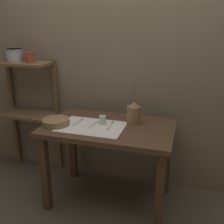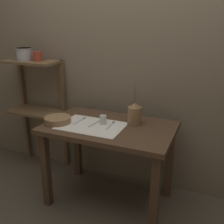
# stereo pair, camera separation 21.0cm
# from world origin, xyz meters

# --- Properties ---
(ground_plane) EXTENTS (12.00, 12.00, 0.00)m
(ground_plane) POSITION_xyz_m (0.00, 0.00, 0.00)
(ground_plane) COLOR brown
(stone_wall_back) EXTENTS (7.00, 0.06, 2.40)m
(stone_wall_back) POSITION_xyz_m (0.00, 0.44, 1.20)
(stone_wall_back) COLOR #7A6B56
(stone_wall_back) RESTS_ON ground_plane
(wooden_table) EXTENTS (1.06, 0.65, 0.72)m
(wooden_table) POSITION_xyz_m (0.00, 0.00, 0.61)
(wooden_table) COLOR #4C3523
(wooden_table) RESTS_ON ground_plane
(wooden_shelf_unit) EXTENTS (0.56, 0.29, 1.17)m
(wooden_shelf_unit) POSITION_xyz_m (-0.94, 0.28, 0.81)
(wooden_shelf_unit) COLOR brown
(wooden_shelf_unit) RESTS_ON ground_plane
(linen_cloth) EXTENTS (0.53, 0.36, 0.00)m
(linen_cloth) POSITION_xyz_m (-0.13, -0.06, 0.72)
(linen_cloth) COLOR white
(linen_cloth) RESTS_ON wooden_table
(pitcher_with_flowers) EXTENTS (0.11, 0.11, 0.37)m
(pitcher_with_flowers) POSITION_xyz_m (0.18, 0.11, 0.81)
(pitcher_with_flowers) COLOR olive
(pitcher_with_flowers) RESTS_ON wooden_table
(wooden_bowl) EXTENTS (0.22, 0.22, 0.05)m
(wooden_bowl) POSITION_xyz_m (-0.42, -0.11, 0.75)
(wooden_bowl) COLOR #8E6B47
(wooden_bowl) RESTS_ON wooden_table
(glass_tumbler_near) EXTENTS (0.06, 0.06, 0.07)m
(glass_tumbler_near) POSITION_xyz_m (-0.06, 0.01, 0.76)
(glass_tumbler_near) COLOR silver
(glass_tumbler_near) RESTS_ON wooden_table
(spoon_inner) EXTENTS (0.03, 0.18, 0.02)m
(spoon_inner) POSITION_xyz_m (-0.26, 0.03, 0.73)
(spoon_inner) COLOR #A8A8AD
(spoon_inner) RESTS_ON wooden_table
(fork_inner) EXTENTS (0.03, 0.17, 0.00)m
(fork_inner) POSITION_xyz_m (-0.12, -0.02, 0.73)
(fork_inner) COLOR #A8A8AD
(fork_inner) RESTS_ON wooden_table
(spoon_outer) EXTENTS (0.03, 0.18, 0.02)m
(spoon_outer) POSITION_xyz_m (0.01, 0.03, 0.73)
(spoon_outer) COLOR #A8A8AD
(spoon_outer) RESTS_ON wooden_table
(metal_pot_large) EXTENTS (0.16, 0.16, 0.12)m
(metal_pot_large) POSITION_xyz_m (-1.01, 0.24, 1.23)
(metal_pot_large) COLOR #A8A8AD
(metal_pot_large) RESTS_ON wooden_shelf_unit
(metal_pot_small) EXTENTS (0.09, 0.09, 0.09)m
(metal_pot_small) POSITION_xyz_m (-0.85, 0.24, 1.22)
(metal_pot_small) COLOR #9E3828
(metal_pot_small) RESTS_ON wooden_shelf_unit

